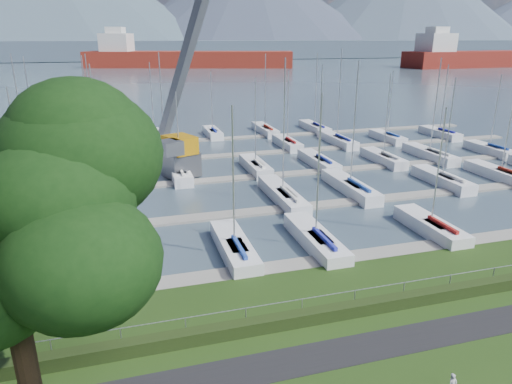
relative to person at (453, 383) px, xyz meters
name	(u,v)px	position (x,y,z in m)	size (l,w,h in m)	color
path	(345,351)	(-2.99, 3.62, -0.54)	(160.00, 2.00, 0.04)	black
water	(136,64)	(-2.99, 266.62, -0.95)	(800.00, 540.00, 0.20)	#41525F
hedge	(323,314)	(-2.99, 6.22, -0.20)	(80.00, 0.70, 0.70)	#212F11
fence	(320,296)	(-2.99, 6.62, 0.65)	(0.04, 0.04, 80.00)	#919599
foothill	(131,50)	(-2.99, 336.62, 5.45)	(900.00, 80.00, 12.00)	#455465
docks	(219,180)	(-2.99, 32.62, -0.77)	(90.00, 41.60, 0.25)	slate
person	(453,383)	(0.00, 0.00, 0.00)	(0.40, 0.27, 1.11)	#ABABB2
tree	(33,214)	(-14.67, 1.13, 8.59)	(8.99, 7.60, 13.16)	black
crane	(182,123)	(-6.14, 36.11, 4.77)	(7.75, 12.91, 22.35)	#585A5F
cargo_ship_mid	(181,60)	(17.85, 227.71, 2.95)	(103.78, 47.56, 21.50)	maroon
cargo_ship_east	(476,59)	(163.10, 188.91, 3.13)	(85.92, 20.53, 21.50)	maroon
sailboat_fleet	(190,121)	(-5.20, 36.13, 4.93)	(75.29, 50.11, 13.15)	silver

